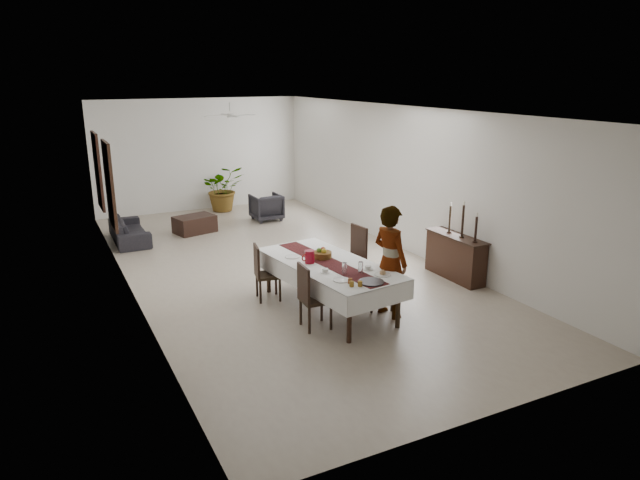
{
  "coord_description": "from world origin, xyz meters",
  "views": [
    {
      "loc": [
        -4.33,
        -10.31,
        3.85
      ],
      "look_at": [
        -0.0,
        -1.75,
        1.05
      ],
      "focal_mm": 32.0,
      "sensor_mm": 36.0,
      "label": 1
    }
  ],
  "objects_px": {
    "dining_table_top": "(329,265)",
    "sofa": "(129,230)",
    "sideboard_body": "(455,258)",
    "red_pitcher": "(310,257)",
    "woman": "(390,261)"
  },
  "relations": [
    {
      "from": "red_pitcher",
      "to": "sofa",
      "type": "bearing_deg",
      "value": 110.14
    },
    {
      "from": "woman",
      "to": "sideboard_body",
      "type": "height_order",
      "value": "woman"
    },
    {
      "from": "dining_table_top",
      "to": "sofa",
      "type": "xyz_separation_m",
      "value": [
        -2.35,
        5.76,
        -0.51
      ]
    },
    {
      "from": "dining_table_top",
      "to": "sideboard_body",
      "type": "xyz_separation_m",
      "value": [
        2.91,
        0.24,
        -0.37
      ]
    },
    {
      "from": "dining_table_top",
      "to": "sofa",
      "type": "relative_size",
      "value": 1.38
    },
    {
      "from": "sideboard_body",
      "to": "sofa",
      "type": "relative_size",
      "value": 0.74
    },
    {
      "from": "dining_table_top",
      "to": "sideboard_body",
      "type": "height_order",
      "value": "sideboard_body"
    },
    {
      "from": "sideboard_body",
      "to": "sofa",
      "type": "xyz_separation_m",
      "value": [
        -5.27,
        5.53,
        -0.14
      ]
    },
    {
      "from": "woman",
      "to": "sideboard_body",
      "type": "distance_m",
      "value": 2.39
    },
    {
      "from": "dining_table_top",
      "to": "sofa",
      "type": "bearing_deg",
      "value": 105.27
    },
    {
      "from": "red_pitcher",
      "to": "woman",
      "type": "xyz_separation_m",
      "value": [
        1.06,
        -0.81,
        -0.0
      ]
    },
    {
      "from": "dining_table_top",
      "to": "sideboard_body",
      "type": "bearing_deg",
      "value": -2.32
    },
    {
      "from": "red_pitcher",
      "to": "sofa",
      "type": "height_order",
      "value": "red_pitcher"
    },
    {
      "from": "red_pitcher",
      "to": "sofa",
      "type": "relative_size",
      "value": 0.11
    },
    {
      "from": "sideboard_body",
      "to": "dining_table_top",
      "type": "bearing_deg",
      "value": -175.37
    }
  ]
}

